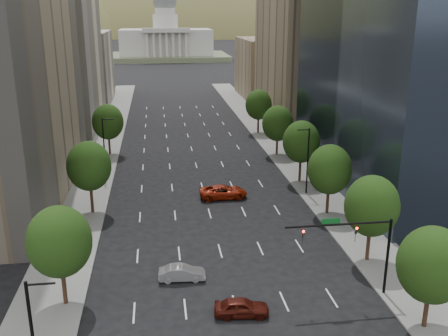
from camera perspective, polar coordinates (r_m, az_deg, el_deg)
name	(u,v)px	position (r m, az deg, el deg)	size (l,w,h in m)	color
sidewalk_left	(88,191)	(70.87, -15.09, -2.49)	(6.00, 200.00, 0.15)	slate
sidewalk_right	(310,181)	(73.38, 9.64, -1.43)	(6.00, 200.00, 0.15)	slate
midrise_cream_left	(59,41)	(111.02, -18.14, 13.51)	(14.00, 30.00, 35.00)	beige
filler_left	(84,66)	(144.21, -15.59, 11.05)	(14.00, 26.00, 18.00)	beige
parking_tan_right	(301,52)	(110.90, 8.69, 12.85)	(14.00, 30.00, 30.00)	#8C7759
filler_right	(267,68)	(143.40, 4.86, 11.17)	(14.00, 26.00, 16.00)	#8C7759
tree_right_0	(432,265)	(41.16, 22.46, -10.10)	(5.20, 5.20, 8.39)	#382316
tree_right_1	(372,206)	(49.89, 16.36, -4.15)	(5.20, 5.20, 8.75)	#382316
tree_right_2	(330,170)	(60.42, 11.85, -0.17)	(5.20, 5.20, 8.61)	#382316
tree_right_3	(301,142)	(71.31, 8.72, 2.94)	(5.20, 5.20, 8.89)	#382316
tree_right_4	(278,123)	(84.55, 6.08, 5.02)	(5.20, 5.20, 8.46)	#382316
tree_right_5	(259,105)	(99.81, 3.93, 7.15)	(5.20, 5.20, 8.75)	#382316
tree_left_0	(59,242)	(42.90, -18.10, -7.93)	(5.20, 5.20, 8.75)	#382316
tree_left_1	(89,166)	(61.32, -15.01, 0.21)	(5.20, 5.20, 8.97)	#382316
tree_left_2	(108,122)	(86.44, -13.00, 5.09)	(5.20, 5.20, 8.68)	#382316
streetlight_rn	(307,159)	(66.81, 9.40, 0.99)	(1.70, 0.20, 9.00)	black
streetlight_ln	(105,147)	(73.98, -13.34, 2.36)	(1.70, 0.20, 9.00)	black
traffic_signal	(361,241)	(43.74, 15.22, -7.99)	(9.12, 0.40, 7.38)	black
capitol	(166,42)	(256.40, -6.57, 13.99)	(60.00, 40.00, 35.20)	#596647
foothills	(189,64)	(610.02, -3.93, 11.64)	(720.00, 413.00, 263.00)	olive
car_maroon	(242,307)	(41.91, 2.00, -15.45)	(1.78, 4.41, 1.50)	#46120B
car_silver	(182,273)	(46.88, -4.77, -11.73)	(1.48, 4.24, 1.40)	#9F9FA4
car_red_far	(223,192)	(65.75, -0.08, -2.70)	(2.84, 6.16, 1.71)	maroon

